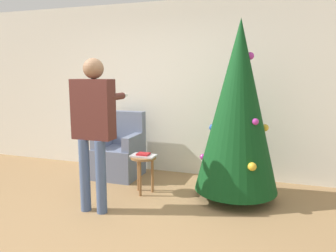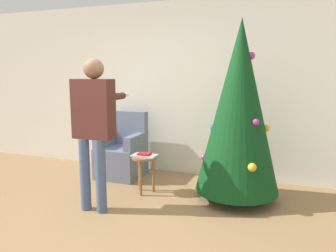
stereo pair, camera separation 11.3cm
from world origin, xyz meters
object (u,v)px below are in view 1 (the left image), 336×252
armchair (120,154)px  person_standing (93,120)px  christmas_tree (238,107)px  side_stool (143,164)px

armchair → person_standing: bearing=-75.6°
person_standing → christmas_tree: bearing=30.0°
christmas_tree → armchair: (-1.84, 0.38, -0.83)m
christmas_tree → armchair: 2.06m
side_stool → christmas_tree: bearing=9.0°
side_stool → person_standing: bearing=-114.9°
christmas_tree → side_stool: 1.45m
armchair → person_standing: size_ratio=0.57×
christmas_tree → person_standing: (-1.52, -0.88, -0.11)m
armchair → christmas_tree: bearing=-11.7°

